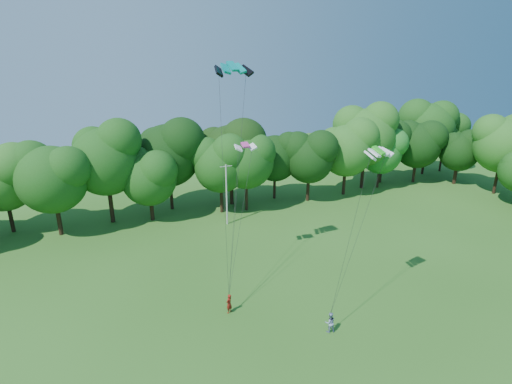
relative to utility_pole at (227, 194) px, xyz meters
name	(u,v)px	position (x,y,z in m)	size (l,w,h in m)	color
utility_pole	(227,194)	(0.00, 0.00, 0.00)	(1.56, 0.19, 7.79)	#B9B8AF
kite_flyer_left	(229,304)	(-6.02, -17.51, -3.16)	(0.63, 0.41, 1.72)	maroon
kite_flyer_right	(330,322)	(0.31, -22.90, -3.17)	(0.82, 0.64, 1.69)	#8999BF
kite_teal	(233,66)	(-3.26, -11.88, 15.48)	(3.20, 1.57, 0.83)	#04827D
kite_green	(379,150)	(5.18, -20.79, 9.51)	(2.56, 1.55, 0.54)	green
kite_pink	(245,145)	(-1.73, -10.73, 8.51)	(2.09, 1.12, 0.40)	#D33A96
tree_back_center	(231,145)	(3.00, 6.52, 4.63)	(9.52, 9.52, 13.85)	black
tree_back_east	(381,149)	(27.32, 4.29, 2.40)	(7.06, 7.06, 10.28)	#372416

